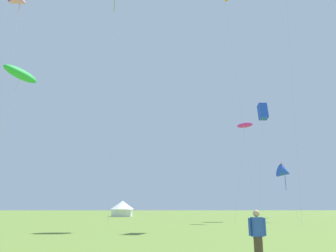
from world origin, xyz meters
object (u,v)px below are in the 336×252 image
object	(u,v)px
kite_blue_box	(263,112)
festival_tent_center	(122,208)
kite_blue_delta	(285,172)
kite_green_parafoil	(21,74)
kite_pink_delta	(20,0)
kite_magenta_parafoil	(245,125)
person_spectator	(258,238)
kite_pink_diamond	(284,167)

from	to	relation	value
kite_blue_box	festival_tent_center	distance (m)	34.15
festival_tent_center	kite_blue_delta	bearing A→B (deg)	-46.00
kite_green_parafoil	kite_pink_delta	size ratio (longest dim) A/B	0.44
kite_blue_delta	kite_blue_box	bearing A→B (deg)	100.87
kite_blue_box	kite_pink_delta	distance (m)	37.67
kite_blue_box	kite_magenta_parafoil	size ratio (longest dim) A/B	1.38
person_spectator	kite_blue_box	bearing A→B (deg)	70.62
kite_blue_box	person_spectator	world-z (taller)	kite_blue_box
kite_magenta_parafoil	festival_tent_center	distance (m)	34.48
festival_tent_center	kite_blue_box	bearing A→B (deg)	-41.53
kite_blue_box	person_spectator	xyz separation A→B (m)	(-12.61, -35.87, -15.17)
kite_blue_delta	kite_pink_delta	size ratio (longest dim) A/B	0.25
kite_blue_box	kite_pink_diamond	size ratio (longest dim) A/B	1.67
kite_pink_diamond	person_spectator	world-z (taller)	kite_pink_diamond
kite_magenta_parafoil	festival_tent_center	bearing A→B (deg)	124.24
kite_pink_delta	festival_tent_center	size ratio (longest dim) A/B	6.24
kite_blue_delta	person_spectator	distance (m)	34.71
kite_pink_delta	kite_magenta_parafoil	bearing A→B (deg)	4.53
person_spectator	kite_pink_delta	bearing A→B (deg)	129.02
festival_tent_center	person_spectator	bearing A→B (deg)	-79.36
kite_green_parafoil	kite_blue_delta	bearing A→B (deg)	31.00
kite_blue_box	kite_pink_delta	world-z (taller)	kite_pink_delta
kite_magenta_parafoil	kite_green_parafoil	bearing A→B (deg)	-147.04
kite_pink_diamond	kite_blue_box	bearing A→B (deg)	-119.81
kite_magenta_parafoil	person_spectator	distance (m)	32.34
kite_green_parafoil	kite_pink_delta	world-z (taller)	kite_pink_delta
kite_pink_diamond	person_spectator	size ratio (longest dim) A/B	6.00
kite_blue_delta	kite_blue_box	world-z (taller)	kite_blue_box
kite_pink_diamond	kite_pink_delta	world-z (taller)	kite_pink_delta
kite_green_parafoil	person_spectator	bearing A→B (deg)	-44.44
kite_blue_box	kite_pink_delta	bearing A→B (deg)	-165.41
kite_green_parafoil	festival_tent_center	xyz separation A→B (m)	(4.22, 41.90, -10.90)
kite_pink_diamond	festival_tent_center	xyz separation A→B (m)	(-31.00, 6.98, -7.53)
kite_blue_box	kite_green_parafoil	world-z (taller)	kite_blue_box
kite_magenta_parafoil	kite_pink_diamond	distance (m)	23.92
kite_blue_box	kite_green_parafoil	size ratio (longest dim) A/B	1.31
kite_green_parafoil	kite_magenta_parafoil	bearing A→B (deg)	32.96
kite_green_parafoil	kite_pink_diamond	xyz separation A→B (m)	(35.22, 34.92, -3.37)
kite_pink_delta	kite_blue_delta	bearing A→B (deg)	7.46
kite_pink_delta	person_spectator	bearing A→B (deg)	-50.98
kite_blue_box	festival_tent_center	xyz separation A→B (m)	(-23.22, 20.56, -14.30)
kite_magenta_parafoil	kite_pink_diamond	world-z (taller)	kite_magenta_parafoil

